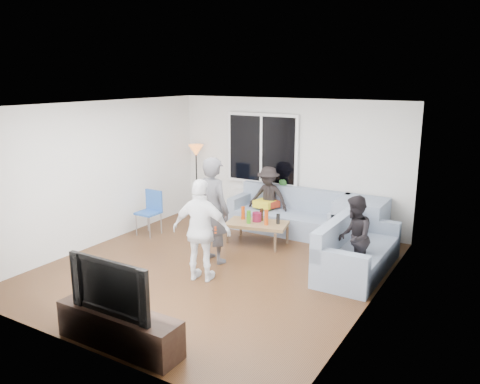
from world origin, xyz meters
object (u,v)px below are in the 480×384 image
Objects in this scene: spectator_right at (354,238)px; player_right at (202,231)px; player_left at (214,210)px; spectator_back at (268,198)px; television at (116,284)px; coffee_table at (257,233)px; floor_lamp at (197,181)px; side_chair at (148,213)px; tv_console at (119,329)px; sofa_back_section at (287,211)px; sofa_right_section at (359,246)px.

player_right is at bearing -72.58° from spectator_right.
player_left reaches higher than spectator_back.
television is (0.58, -4.80, 0.13)m from spectator_back.
coffee_table is 0.71× the size of floor_lamp.
floor_lamp is at bearing 154.53° from coffee_table.
tv_console is at bearing -52.84° from side_chair.
player_left reaches higher than floor_lamp.
spectator_right reaches higher than spectator_back.
player_right is at bearing -92.52° from sofa_back_section.
television is at bearing -52.84° from side_chair.
side_chair is at bearing -145.66° from sofa_back_section.
sofa_back_section is 4.78m from television.
sofa_back_section is at bearing 78.30° from coffee_table.
television is at bearing -85.27° from coffee_table.
side_chair reaches higher than coffee_table.
spectator_right reaches higher than tv_console.
sofa_back_section is at bearing 35.12° from side_chair.
spectator_right reaches higher than sofa_back_section.
spectator_back is at bearing -96.44° from player_right.
spectator_right is 1.14× the size of television.
sofa_back_section is at bearing -83.50° from player_left.
side_chair is at bearing 126.38° from tv_console.
player_left reaches higher than sofa_right_section.
floor_lamp reaches higher than coffee_table.
player_right is at bearing -29.11° from side_chair.
sofa_right_section is (1.82, -1.24, 0.00)m from sofa_back_section.
sofa_back_section is 1.78× the size of spectator_right.
side_chair is at bearing -104.88° from spectator_right.
sofa_right_section is 1.25× the size of tv_console.
coffee_table is 1.95m from player_right.
sofa_right_section is 2.61m from spectator_back.
spectator_right is (2.21, 0.49, -0.23)m from player_left.
spectator_back is at bearing 105.38° from coffee_table.
sofa_right_section is at bearing -155.03° from player_right.
television is (-1.69, -3.25, 0.12)m from spectator_right.
player_left is (1.86, -2.09, 0.10)m from floor_lamp.
floor_lamp is at bearing -126.56° from spectator_right.
sofa_right_section reaches higher than tv_console.
television reaches higher than coffee_table.
sofa_right_section is at bearing 64.44° from television.
coffee_table is 1.28× the size of side_chair.
sofa_back_section is at bearing -7.87° from spectator_back.
tv_console is (0.52, -2.76, -0.66)m from player_left.
coffee_table is 0.62× the size of player_left.
spectator_right reaches higher than sofa_right_section.
floor_lamp reaches higher than television.
floor_lamp is at bearing 90.78° from side_chair.
tv_console is 0.55m from television.
player_right is 2.03m from television.
player_left is (-0.20, -1.11, 0.68)m from coffee_table.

